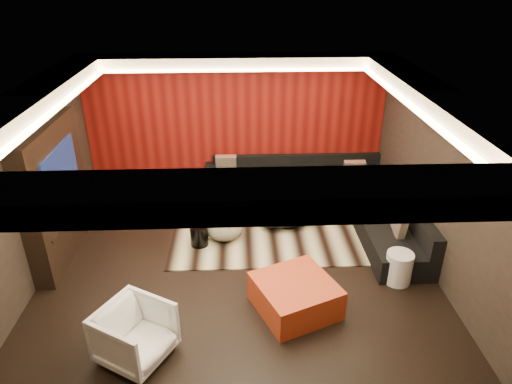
{
  "coord_description": "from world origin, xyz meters",
  "views": [
    {
      "loc": [
        0.02,
        -5.88,
        4.32
      ],
      "look_at": [
        0.3,
        0.6,
        1.05
      ],
      "focal_mm": 32.0,
      "sensor_mm": 36.0,
      "label": 1
    }
  ],
  "objects_px": {
    "coffee_table": "(288,219)",
    "sectional_sofa": "(327,197)",
    "white_side_table": "(399,268)",
    "armchair": "(135,334)",
    "drum_stool": "(199,235)",
    "orange_ottoman": "(295,296)"
  },
  "relations": [
    {
      "from": "coffee_table",
      "to": "sectional_sofa",
      "type": "relative_size",
      "value": 0.31
    },
    {
      "from": "white_side_table",
      "to": "armchair",
      "type": "relative_size",
      "value": 0.63
    },
    {
      "from": "coffee_table",
      "to": "sectional_sofa",
      "type": "height_order",
      "value": "sectional_sofa"
    },
    {
      "from": "armchair",
      "to": "coffee_table",
      "type": "bearing_deg",
      "value": -5.03
    },
    {
      "from": "coffee_table",
      "to": "sectional_sofa",
      "type": "distance_m",
      "value": 0.98
    },
    {
      "from": "drum_stool",
      "to": "orange_ottoman",
      "type": "xyz_separation_m",
      "value": [
        1.43,
        -1.65,
        0.02
      ]
    },
    {
      "from": "armchair",
      "to": "sectional_sofa",
      "type": "xyz_separation_m",
      "value": [
        2.98,
        3.6,
        -0.1
      ]
    },
    {
      "from": "drum_stool",
      "to": "armchair",
      "type": "height_order",
      "value": "armchair"
    },
    {
      "from": "coffee_table",
      "to": "orange_ottoman",
      "type": "relative_size",
      "value": 1.14
    },
    {
      "from": "orange_ottoman",
      "to": "armchair",
      "type": "height_order",
      "value": "armchair"
    },
    {
      "from": "coffee_table",
      "to": "armchair",
      "type": "xyz_separation_m",
      "value": [
        -2.17,
        -3.06,
        0.24
      ]
    },
    {
      "from": "coffee_table",
      "to": "drum_stool",
      "type": "xyz_separation_m",
      "value": [
        -1.58,
        -0.63,
        0.08
      ]
    },
    {
      "from": "white_side_table",
      "to": "sectional_sofa",
      "type": "xyz_separation_m",
      "value": [
        -0.65,
        2.28,
        0.01
      ]
    },
    {
      "from": "drum_stool",
      "to": "white_side_table",
      "type": "bearing_deg",
      "value": -20.01
    },
    {
      "from": "drum_stool",
      "to": "orange_ottoman",
      "type": "height_order",
      "value": "orange_ottoman"
    },
    {
      "from": "sectional_sofa",
      "to": "armchair",
      "type": "bearing_deg",
      "value": -129.65
    },
    {
      "from": "white_side_table",
      "to": "armchair",
      "type": "distance_m",
      "value": 3.87
    },
    {
      "from": "drum_stool",
      "to": "armchair",
      "type": "bearing_deg",
      "value": -103.63
    },
    {
      "from": "armchair",
      "to": "sectional_sofa",
      "type": "height_order",
      "value": "sectional_sofa"
    },
    {
      "from": "coffee_table",
      "to": "armchair",
      "type": "height_order",
      "value": "armchair"
    },
    {
      "from": "coffee_table",
      "to": "armchair",
      "type": "bearing_deg",
      "value": -125.36
    },
    {
      "from": "white_side_table",
      "to": "armchair",
      "type": "xyz_separation_m",
      "value": [
        -3.63,
        -1.32,
        0.11
      ]
    }
  ]
}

